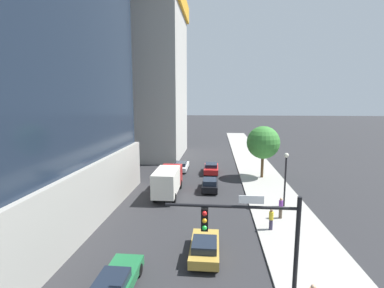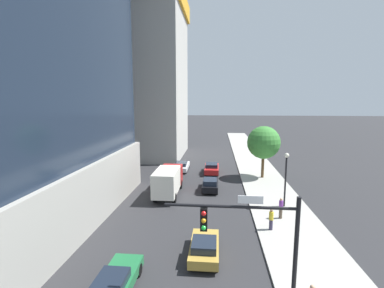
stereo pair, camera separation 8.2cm
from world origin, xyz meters
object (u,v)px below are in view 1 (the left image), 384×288
object	(u,v)px
car_green	(115,283)
car_white	(181,166)
pedestrian_purple_shirt	(281,208)
car_red	(211,168)
street_lamp	(286,171)
car_gold	(205,247)
construction_building	(143,70)
pedestrian_yellow_shirt	(271,219)
car_black	(210,184)
box_truck	(168,180)
traffic_light_pole	(253,233)
street_tree	(263,143)

from	to	relation	value
car_green	car_white	world-z (taller)	car_green
pedestrian_purple_shirt	car_red	bearing A→B (deg)	112.42
street_lamp	car_white	world-z (taller)	street_lamp
street_lamp	car_gold	xyz separation A→B (m)	(-7.11, -9.08, -2.87)
car_red	car_gold	bearing A→B (deg)	-90.00
construction_building	pedestrian_yellow_shirt	world-z (taller)	construction_building
construction_building	pedestrian_yellow_shirt	bearing A→B (deg)	-58.87
car_red	car_black	bearing A→B (deg)	-90.00
car_red	box_truck	bearing A→B (deg)	-114.48
traffic_light_pole	box_truck	world-z (taller)	traffic_light_pole
street_lamp	car_black	world-z (taller)	street_lamp
street_lamp	car_green	xyz separation A→B (m)	(-11.53, -13.00, -2.86)
car_green	pedestrian_purple_shirt	size ratio (longest dim) A/B	2.51
construction_building	street_lamp	distance (m)	33.67
street_tree	pedestrian_yellow_shirt	xyz separation A→B (m)	(-1.73, -15.10, -3.75)
car_white	box_truck	bearing A→B (deg)	-90.00
pedestrian_purple_shirt	pedestrian_yellow_shirt	world-z (taller)	pedestrian_purple_shirt
street_tree	box_truck	world-z (taller)	street_tree
car_gold	car_red	world-z (taller)	car_red
car_green	box_truck	world-z (taller)	box_truck
car_black	pedestrian_yellow_shirt	distance (m)	10.69
car_red	car_white	bearing A→B (deg)	166.37
box_truck	pedestrian_purple_shirt	bearing A→B (deg)	-26.15
traffic_light_pole	car_green	world-z (taller)	traffic_light_pole
car_white	traffic_light_pole	bearing A→B (deg)	-75.91
traffic_light_pole	car_gold	size ratio (longest dim) A/B	1.46
car_gold	car_white	world-z (taller)	car_gold
traffic_light_pole	pedestrian_yellow_shirt	bearing A→B (deg)	73.23
car_red	pedestrian_purple_shirt	distance (m)	16.14
box_truck	traffic_light_pole	bearing A→B (deg)	-67.24
traffic_light_pole	street_lamp	world-z (taller)	traffic_light_pole
street_tree	car_gold	distance (m)	20.69
street_lamp	car_white	size ratio (longest dim) A/B	1.08
street_tree	car_black	size ratio (longest dim) A/B	1.61
pedestrian_yellow_shirt	construction_building	bearing A→B (deg)	121.13
car_black	pedestrian_purple_shirt	world-z (taller)	pedestrian_purple_shirt
car_green	street_lamp	bearing A→B (deg)	48.43
street_tree	car_green	xyz separation A→B (m)	(-11.09, -23.09, -4.04)
car_red	pedestrian_purple_shirt	world-z (taller)	pedestrian_purple_shirt
street_tree	car_black	distance (m)	9.61
car_red	pedestrian_yellow_shirt	world-z (taller)	pedestrian_yellow_shirt
construction_building	street_lamp	bearing A→B (deg)	-50.73
car_black	car_red	bearing A→B (deg)	90.00
pedestrian_purple_shirt	car_white	bearing A→B (deg)	123.49
traffic_light_pole	car_red	xyz separation A→B (m)	(-2.32, 25.80, -3.40)
construction_building	car_white	distance (m)	20.46
car_black	street_lamp	bearing A→B (deg)	-32.13
street_tree	car_gold	world-z (taller)	street_tree
car_red	street_lamp	bearing A→B (deg)	-59.59
car_green	street_tree	bearing A→B (deg)	64.34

